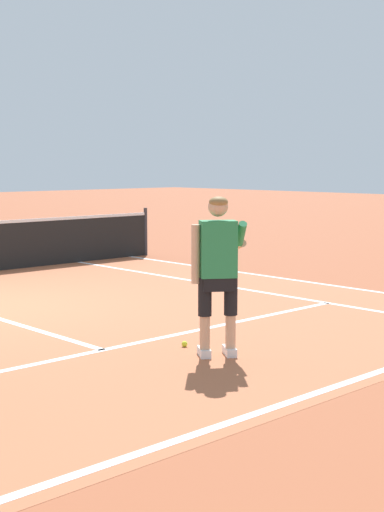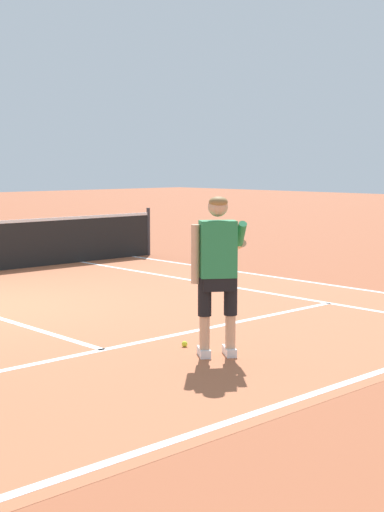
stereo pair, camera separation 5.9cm
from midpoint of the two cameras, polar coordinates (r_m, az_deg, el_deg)
court_inner_surface at (r=9.95m, az=-13.17°, el=-5.02°), size 10.98×9.38×0.00m
line_baseline at (r=6.56m, az=7.12°, el=-11.18°), size 10.98×0.10×0.01m
line_service at (r=8.38m, az=-6.62°, el=-7.13°), size 8.23×0.10×0.01m
line_singles_right at (r=12.46m, az=3.49°, el=-2.42°), size 0.10×8.98×0.01m
line_doubles_right at (r=13.48m, az=7.54°, el=-1.75°), size 0.10×8.98×0.01m
tennis_player at (r=7.90m, az=2.21°, el=-0.67°), size 1.08×0.87×1.71m
tennis_ball_near_feet at (r=8.46m, az=-0.37°, el=-6.74°), size 0.07×0.07×0.07m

